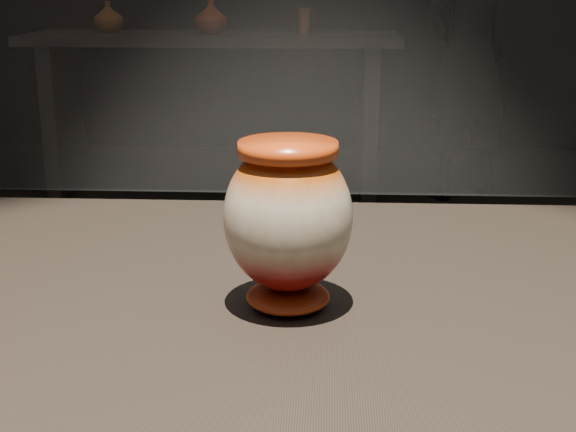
# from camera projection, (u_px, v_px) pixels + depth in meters

# --- Properties ---
(main_vase) EXTENTS (0.16, 0.16, 0.16)m
(main_vase) POSITION_uv_depth(u_px,v_px,m) (288.00, 219.00, 0.75)
(main_vase) COLOR #6C0B09
(main_vase) RESTS_ON display_plinth
(back_shelf) EXTENTS (2.00, 0.60, 0.90)m
(back_shelf) POSITION_uv_depth(u_px,v_px,m) (214.00, 83.00, 4.37)
(back_shelf) COLOR black
(back_shelf) RESTS_ON ground
(back_vase_left) EXTENTS (0.17, 0.17, 0.16)m
(back_vase_left) POSITION_uv_depth(u_px,v_px,m) (108.00, 17.00, 4.33)
(back_vase_left) COLOR #9C4D16
(back_vase_left) RESTS_ON back_shelf
(back_vase_mid) EXTENTS (0.18, 0.18, 0.18)m
(back_vase_mid) POSITION_uv_depth(u_px,v_px,m) (211.00, 17.00, 4.22)
(back_vase_mid) COLOR #6C0B09
(back_vase_mid) RESTS_ON back_shelf
(back_vase_right) EXTENTS (0.06, 0.06, 0.13)m
(back_vase_right) POSITION_uv_depth(u_px,v_px,m) (304.00, 21.00, 4.25)
(back_vase_right) COLOR #9C4D16
(back_vase_right) RESTS_ON back_shelf
(visitor) EXTENTS (0.68, 0.60, 1.56)m
(visitor) POSITION_uv_depth(u_px,v_px,m) (468.00, 56.00, 4.32)
(visitor) COLOR black
(visitor) RESTS_ON ground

